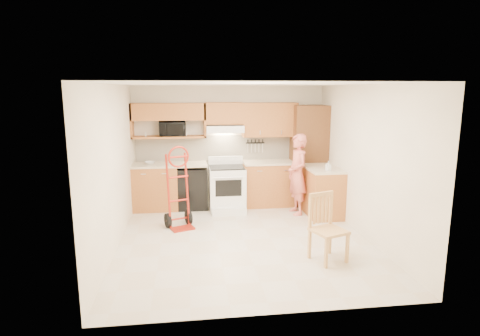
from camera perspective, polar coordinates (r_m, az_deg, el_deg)
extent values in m
cube|color=beige|center=(6.68, 0.56, -10.22)|extent=(4.00, 4.50, 0.02)
cube|color=white|center=(6.22, 0.61, 11.95)|extent=(4.00, 4.50, 0.02)
cube|color=#F7ECCE|center=(8.55, -1.52, 3.24)|extent=(4.00, 0.02, 2.50)
cube|color=#F7ECCE|center=(4.16, 4.92, -5.23)|extent=(4.00, 0.02, 2.50)
cube|color=#F7ECCE|center=(6.37, -17.61, 0.02)|extent=(0.02, 4.50, 2.50)
cube|color=#F7ECCE|center=(6.90, 17.36, 0.84)|extent=(0.02, 4.50, 2.50)
cube|color=#EEE0C5|center=(8.53, -1.50, 2.89)|extent=(3.92, 0.03, 0.55)
cube|color=#AC6A34|center=(8.37, -11.89, -2.73)|extent=(0.90, 0.60, 0.90)
cube|color=black|center=(8.35, -6.75, -2.78)|extent=(0.60, 0.60, 0.85)
cube|color=#AC6A34|center=(8.52, 4.29, -2.29)|extent=(1.14, 0.60, 0.90)
cube|color=#BEB08D|center=(8.26, -9.95, 0.48)|extent=(1.50, 0.63, 0.04)
cube|color=#BEB08D|center=(8.42, 4.33, 0.82)|extent=(1.14, 0.63, 0.04)
cube|color=#AC6A34|center=(7.99, 11.58, -3.38)|extent=(0.60, 1.00, 0.90)
cube|color=#BEB08D|center=(7.89, 11.71, -0.08)|extent=(0.63, 1.00, 0.04)
cube|color=brown|center=(8.60, 9.71, 1.79)|extent=(0.70, 0.60, 2.10)
cube|color=#AC6A34|center=(8.27, -10.16, 7.89)|extent=(1.50, 0.33, 0.34)
cube|color=#AC6A34|center=(8.31, -10.04, 4.38)|extent=(1.50, 0.33, 0.04)
cube|color=#AC6A34|center=(8.29, -2.25, 7.79)|extent=(0.76, 0.33, 0.44)
cube|color=#AC6A34|center=(8.44, 4.24, 6.87)|extent=(1.14, 0.33, 0.70)
cube|color=white|center=(8.25, -2.20, 5.61)|extent=(0.76, 0.46, 0.14)
imported|color=black|center=(8.29, -9.63, 5.54)|extent=(0.56, 0.40, 0.29)
imported|color=#D46859|center=(7.89, 8.16, -0.90)|extent=(0.44, 0.62, 1.59)
imported|color=white|center=(7.60, 12.46, 0.31)|extent=(0.10, 0.10, 0.18)
imported|color=white|center=(8.28, -12.69, 0.72)|extent=(0.23, 0.23, 0.05)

